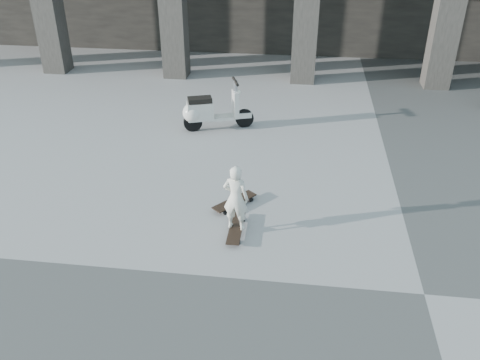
# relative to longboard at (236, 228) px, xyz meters

# --- Properties ---
(ground) EXTENTS (90.00, 90.00, 0.00)m
(ground) POSITION_rel_longboard_xyz_m (2.65, -1.08, -0.07)
(ground) COLOR #464644
(ground) RESTS_ON ground
(longboard) EXTENTS (0.21, 0.87, 0.09)m
(longboard) POSITION_rel_longboard_xyz_m (0.00, 0.00, 0.00)
(longboard) COLOR black
(longboard) RESTS_ON ground
(skateboard_spare) EXTENTS (0.70, 0.78, 0.10)m
(skateboard_spare) POSITION_rel_longboard_xyz_m (-0.12, 0.75, 0.01)
(skateboard_spare) COLOR black
(skateboard_spare) RESTS_ON ground
(child) EXTENTS (0.43, 0.31, 1.07)m
(child) POSITION_rel_longboard_xyz_m (0.00, 0.00, 0.55)
(child) COLOR silver
(child) RESTS_ON longboard
(scooter) EXTENTS (1.52, 0.77, 1.10)m
(scooter) POSITION_rel_longboard_xyz_m (-1.16, 3.79, 0.37)
(scooter) COLOR black
(scooter) RESTS_ON ground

